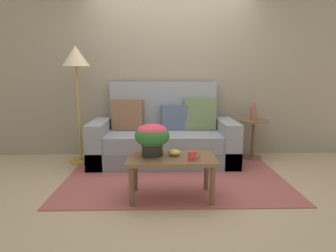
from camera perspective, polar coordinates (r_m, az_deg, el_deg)
ground_plane at (r=3.72m, az=1.27°, el=-9.98°), size 14.00×14.00×0.00m
wall_back at (r=4.61m, az=0.70°, el=11.52°), size 6.40×0.12×2.78m
area_rug at (r=3.76m, az=1.24°, el=-9.69°), size 2.71×1.96×0.01m
couch at (r=4.24m, az=-0.85°, el=-2.49°), size 2.09×0.89×1.18m
coffee_table at (r=2.97m, az=0.69°, el=-7.47°), size 0.91×0.49×0.45m
side_table at (r=4.55m, az=16.76°, el=-1.21°), size 0.43×0.43×0.61m
floor_lamp at (r=4.30m, az=-17.94°, el=11.41°), size 0.39×0.39×1.69m
potted_plant at (r=2.96m, az=-3.20°, el=-2.04°), size 0.36×0.36×0.33m
coffee_mug at (r=2.86m, az=4.90°, el=-5.91°), size 0.12×0.08×0.09m
snack_bowl at (r=2.99m, az=1.28°, el=-5.29°), size 0.13×0.13×0.07m
table_vase at (r=4.51m, az=16.83°, el=2.52°), size 0.10×0.10×0.26m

